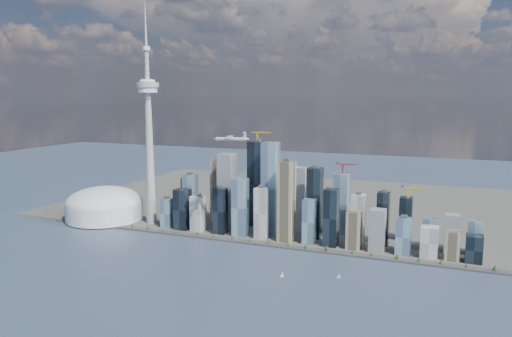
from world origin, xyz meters
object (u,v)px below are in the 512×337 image
at_px(needle_tower, 149,133).
at_px(dome_stadium, 104,205).
at_px(sailboat_east, 339,276).
at_px(sailboat_west, 282,275).
at_px(airplane, 231,138).

xyz_separation_m(needle_tower, dome_stadium, (-140.00, -10.00, -196.40)).
bearing_deg(sailboat_east, sailboat_west, -165.39).
bearing_deg(airplane, sailboat_west, -54.58).
bearing_deg(sailboat_west, needle_tower, 129.74).
xyz_separation_m(dome_stadium, airplane, (420.34, -104.84, 201.15)).
bearing_deg(airplane, needle_tower, 139.95).
distance_m(needle_tower, sailboat_east, 612.55).
xyz_separation_m(needle_tower, airplane, (280.34, -114.84, 4.75)).
relative_size(dome_stadium, sailboat_east, 20.79).
height_order(dome_stadium, sailboat_east, dome_stadium).
relative_size(airplane, sailboat_east, 7.71).
relative_size(needle_tower, sailboat_west, 51.24).
bearing_deg(sailboat_east, airplane, 157.35).
distance_m(needle_tower, sailboat_west, 543.41).
distance_m(dome_stadium, sailboat_east, 697.93).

